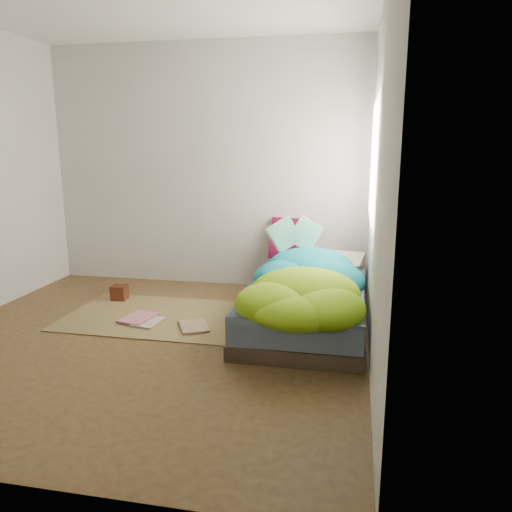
{
  "coord_description": "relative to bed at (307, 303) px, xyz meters",
  "views": [
    {
      "loc": [
        1.61,
        -3.52,
        1.55
      ],
      "look_at": [
        0.75,
        0.75,
        0.57
      ],
      "focal_mm": 35.0,
      "sensor_mm": 36.0,
      "label": 1
    }
  ],
  "objects": [
    {
      "name": "duvet",
      "position": [
        0.0,
        -0.22,
        0.34
      ],
      "size": [
        0.96,
        1.84,
        0.34
      ],
      "primitive_type": null,
      "color": "#086681",
      "rests_on": "bed"
    },
    {
      "name": "room_walls",
      "position": [
        -1.21,
        -0.71,
        1.46
      ],
      "size": [
        3.54,
        3.54,
        2.62
      ],
      "color": "#B6B4AD",
      "rests_on": "ground"
    },
    {
      "name": "floor_book_a",
      "position": [
        -1.45,
        -0.37,
        -0.15
      ],
      "size": [
        0.24,
        0.31,
        0.02
      ],
      "primitive_type": "imported",
      "rotation": [
        0.0,
        0.0,
        -0.11
      ],
      "color": "silver",
      "rests_on": "rug"
    },
    {
      "name": "wooden_box",
      "position": [
        -1.91,
        0.22,
        -0.08
      ],
      "size": [
        0.16,
        0.16,
        0.14
      ],
      "primitive_type": "cube",
      "rotation": [
        0.0,
        0.0,
        0.08
      ],
      "color": "#37140C",
      "rests_on": "rug"
    },
    {
      "name": "open_book",
      "position": [
        -0.16,
        0.39,
        0.64
      ],
      "size": [
        0.44,
        0.26,
        0.26
      ],
      "primitive_type": null,
      "rotation": [
        0.0,
        0.0,
        0.4
      ],
      "color": "#2D892C",
      "rests_on": "duvet"
    },
    {
      "name": "pillow_floral",
      "position": [
        0.19,
        0.59,
        0.24
      ],
      "size": [
        0.62,
        0.44,
        0.13
      ],
      "primitive_type": "cube",
      "rotation": [
        0.0,
        0.0,
        -0.15
      ],
      "color": "beige",
      "rests_on": "bed"
    },
    {
      "name": "ground",
      "position": [
        -1.22,
        -0.72,
        -0.17
      ],
      "size": [
        3.5,
        3.5,
        0.0
      ],
      "primitive_type": "cube",
      "color": "#462F1B",
      "rests_on": "ground"
    },
    {
      "name": "floor_book_c",
      "position": [
        -1.02,
        -0.46,
        -0.14
      ],
      "size": [
        0.35,
        0.38,
        0.02
      ],
      "primitive_type": "imported",
      "rotation": [
        0.0,
        0.0,
        0.46
      ],
      "color": "tan",
      "rests_on": "rug"
    },
    {
      "name": "pillow_magenta",
      "position": [
        -0.26,
        0.91,
        0.39
      ],
      "size": [
        0.45,
        0.21,
        0.44
      ],
      "primitive_type": "cube",
      "rotation": [
        0.0,
        0.0,
        -0.17
      ],
      "color": "#54052B",
      "rests_on": "bed"
    },
    {
      "name": "bed",
      "position": [
        0.0,
        0.0,
        0.0
      ],
      "size": [
        1.0,
        2.0,
        0.34
      ],
      "color": "#36271D",
      "rests_on": "ground"
    },
    {
      "name": "rug",
      "position": [
        -1.37,
        -0.17,
        -0.16
      ],
      "size": [
        1.6,
        1.1,
        0.01
      ],
      "primitive_type": "cube",
      "color": "brown",
      "rests_on": "ground"
    },
    {
      "name": "floor_book_b",
      "position": [
        -1.59,
        -0.29,
        -0.14
      ],
      "size": [
        0.3,
        0.37,
        0.03
      ],
      "primitive_type": "imported",
      "rotation": [
        0.0,
        0.0,
        -0.19
      ],
      "color": "#C77284",
      "rests_on": "rug"
    }
  ]
}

